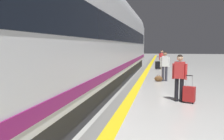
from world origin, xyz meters
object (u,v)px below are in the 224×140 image
object	(u,v)px
passenger_mid	(165,64)
suitcase_far	(158,65)
suitcase_near	(189,94)
passenger_far	(162,58)
passenger_near	(179,74)
duffel_bag_mid	(158,79)
high_speed_train	(63,28)

from	to	relation	value
passenger_mid	suitcase_far	xyz separation A→B (m)	(-0.48, 6.41, -0.58)
suitcase_far	suitcase_near	bearing A→B (deg)	-83.75
suitcase_far	passenger_far	bearing A→B (deg)	42.26
suitcase_near	suitcase_far	xyz separation A→B (m)	(-1.23, 11.26, 0.05)
passenger_far	passenger_near	bearing A→B (deg)	-87.03
passenger_far	duffel_bag_mid	bearing A→B (deg)	-91.36
suitcase_near	passenger_mid	distance (m)	4.95
high_speed_train	duffel_bag_mid	world-z (taller)	high_speed_train
high_speed_train	passenger_mid	world-z (taller)	high_speed_train
suitcase_near	passenger_near	bearing A→B (deg)	153.26
passenger_near	suitcase_far	world-z (taller)	passenger_near
passenger_far	suitcase_far	distance (m)	0.71
suitcase_near	passenger_far	size ratio (longest dim) A/B	0.60
suitcase_far	high_speed_train	bearing A→B (deg)	-102.88
high_speed_train	suitcase_near	world-z (taller)	high_speed_train
high_speed_train	passenger_near	world-z (taller)	high_speed_train
suitcase_near	passenger_mid	world-z (taller)	passenger_mid
high_speed_train	passenger_mid	bearing A→B (deg)	60.87
suitcase_near	suitcase_far	world-z (taller)	suitcase_far
suitcase_far	passenger_mid	bearing A→B (deg)	-85.74
high_speed_train	passenger_near	distance (m)	4.22
passenger_near	passenger_far	xyz separation A→B (m)	(-0.59, 11.39, -0.02)
passenger_far	high_speed_train	bearing A→B (deg)	-103.97
duffel_bag_mid	suitcase_far	xyz separation A→B (m)	(-0.16, 6.60, 0.21)
duffel_bag_mid	passenger_far	distance (m)	6.93
high_speed_train	passenger_far	distance (m)	13.09
passenger_near	passenger_mid	world-z (taller)	passenger_near
passenger_near	suitcase_near	xyz separation A→B (m)	(0.32, -0.16, -0.64)
high_speed_train	passenger_far	bearing A→B (deg)	76.03
passenger_near	suitcase_near	world-z (taller)	passenger_near
high_speed_train	suitcase_near	size ratio (longest dim) A/B	34.06
suitcase_near	suitcase_far	size ratio (longest dim) A/B	0.91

